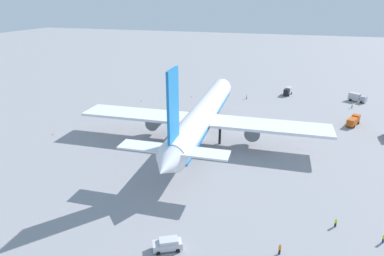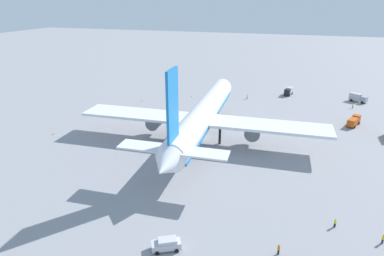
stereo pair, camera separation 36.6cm
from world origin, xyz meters
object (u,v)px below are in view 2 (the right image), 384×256
Objects in this scene: ground_worker_4 at (247,97)px; ground_worker_3 at (279,249)px; traffic_cone_2 at (142,101)px; ground_worker_2 at (335,223)px; service_truck_5 at (354,121)px; service_truck_0 at (289,91)px; traffic_cone_1 at (53,134)px; ground_worker_0 at (353,106)px; ground_worker_1 at (383,239)px; service_truck_1 at (358,98)px; traffic_cone_3 at (192,97)px; airliner at (203,115)px; service_van at (166,244)px.

ground_worker_3 is at bearing -167.98° from ground_worker_4.
ground_worker_2 is at bearing -131.99° from traffic_cone_2.
service_truck_5 reaches higher than ground_worker_2.
ground_worker_4 is at bearing -68.20° from traffic_cone_2.
service_truck_0 is 89.52m from traffic_cone_1.
ground_worker_2 is (-72.60, 11.43, 0.00)m from ground_worker_0.
ground_worker_1 is 7.25m from ground_worker_2.
service_truck_0 is 25.24m from ground_worker_0.
service_truck_0 is 25.33m from service_truck_1.
service_truck_0 is at bearing -53.62° from ground_worker_4.
ground_worker_2 is at bearing -172.39° from service_truck_0.
traffic_cone_3 is at bearing 75.47° from service_truck_5.
ground_worker_2 is (-29.46, -31.98, -6.31)m from airliner.
traffic_cone_3 is at bearing 100.30° from ground_worker_4.
service_van is at bearing 171.67° from service_truck_0.
airliner is at bearing 47.35° from ground_worker_2.
ground_worker_2 reaches higher than traffic_cone_3.
ground_worker_2 is at bearing -42.45° from ground_worker_3.
service_truck_1 is 3.92× the size of ground_worker_0.
service_van is at bearing 104.09° from ground_worker_3.
traffic_cone_2 is 1.00× the size of traffic_cone_3.
service_truck_0 is at bearing 7.61° from ground_worker_2.
service_truck_0 is 84.53m from ground_worker_2.
ground_worker_2 is at bearing -132.65° from airliner.
traffic_cone_3 is (68.78, 47.65, -0.56)m from ground_worker_2.
ground_worker_4 is at bearing 102.73° from service_truck_1.
ground_worker_1 is (-83.80, 7.10, -0.82)m from service_truck_1.
service_van is (-43.23, -6.51, -6.11)m from airliner.
service_truck_0 is 36.20m from service_truck_5.
traffic_cone_1 is (21.94, 80.88, -0.57)m from ground_worker_1.
service_truck_0 is at bearing -44.49° from traffic_cone_1.
service_van is 8.89× the size of traffic_cone_3.
service_truck_0 is 18.74m from ground_worker_4.
airliner is at bearing -77.19° from traffic_cone_1.
airliner reaches higher than ground_worker_3.
service_van is 2.96× the size of ground_worker_0.
service_truck_1 is 3.61× the size of ground_worker_3.
traffic_cone_3 is at bearing 93.70° from ground_worker_0.
service_truck_0 is 11.26× the size of traffic_cone_1.
service_van reaches higher than ground_worker_1.
traffic_cone_2 is (28.13, 32.00, -6.87)m from airliner.
service_truck_0 is 1.27× the size of service_van.
service_van is 8.89× the size of traffic_cone_1.
ground_worker_4 is at bearing -7.53° from airliner.
ground_worker_0 is at bearing -45.17° from airliner.
traffic_cone_1 is (29.50, 65.15, -0.64)m from ground_worker_3.
service_truck_1 reaches higher than ground_worker_0.
ground_worker_3 is 86.95m from traffic_cone_2.
ground_worker_1 is at bearing -130.03° from traffic_cone_2.
ground_worker_2 is at bearing 171.06° from ground_worker_0.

